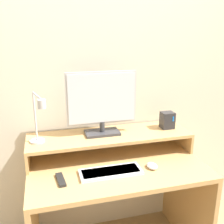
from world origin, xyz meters
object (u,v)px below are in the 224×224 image
(mouse, at_px, (152,166))
(keyboard, at_px, (111,172))
(router_dock, at_px, (167,120))
(remote_control, at_px, (61,180))
(desk_lamp, at_px, (38,121))
(monitor, at_px, (102,102))

(mouse, bearing_deg, keyboard, 179.30)
(router_dock, bearing_deg, remote_control, -160.37)
(desk_lamp, bearing_deg, router_dock, 5.98)
(router_dock, relative_size, keyboard, 0.32)
(monitor, relative_size, desk_lamp, 1.44)
(monitor, xyz_separation_m, router_dock, (0.49, -0.01, -0.17))
(desk_lamp, xyz_separation_m, keyboard, (0.40, -0.19, -0.31))
(remote_control, bearing_deg, router_dock, 19.63)
(router_dock, bearing_deg, mouse, -129.57)
(router_dock, xyz_separation_m, remote_control, (-0.81, -0.29, -0.20))
(keyboard, bearing_deg, desk_lamp, 155.30)
(desk_lamp, bearing_deg, remote_control, -62.37)
(monitor, bearing_deg, remote_control, -136.54)
(keyboard, bearing_deg, monitor, 86.83)
(monitor, relative_size, router_dock, 3.92)
(desk_lamp, height_order, remote_control, desk_lamp)
(keyboard, distance_m, remote_control, 0.30)
(monitor, xyz_separation_m, keyboard, (-0.02, -0.30, -0.37))
(desk_lamp, height_order, router_dock, desk_lamp)
(router_dock, xyz_separation_m, keyboard, (-0.51, -0.28, -0.20))
(desk_lamp, distance_m, router_dock, 0.92)
(monitor, height_order, router_dock, monitor)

